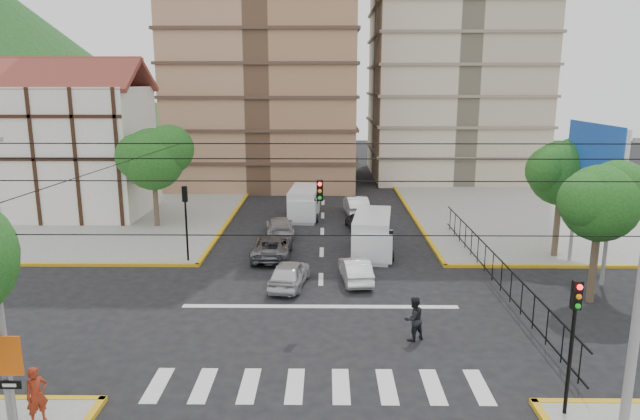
{
  "coord_description": "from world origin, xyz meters",
  "views": [
    {
      "loc": [
        0.27,
        -23.99,
        10.33
      ],
      "look_at": [
        -0.04,
        4.17,
        4.0
      ],
      "focal_mm": 32.0,
      "sensor_mm": 36.0,
      "label": 1
    }
  ],
  "objects_px": {
    "van_right_lane": "(372,236)",
    "van_left_lane": "(304,204)",
    "traffic_light_se": "(573,325)",
    "district_sign": "(8,365)",
    "car_white_front_right": "(355,270)",
    "pedestrian_sw_corner": "(37,395)",
    "pedestrian_crosswalk": "(414,319)",
    "car_silver_front_left": "(290,273)",
    "traffic_light_nw": "(186,211)"
  },
  "relations": [
    {
      "from": "van_left_lane",
      "to": "pedestrian_crosswalk",
      "type": "distance_m",
      "value": 21.96
    },
    {
      "from": "van_left_lane",
      "to": "pedestrian_crosswalk",
      "type": "height_order",
      "value": "van_left_lane"
    },
    {
      "from": "van_right_lane",
      "to": "pedestrian_crosswalk",
      "type": "xyz_separation_m",
      "value": [
        0.75,
        -11.84,
        -0.26
      ]
    },
    {
      "from": "pedestrian_sw_corner",
      "to": "pedestrian_crosswalk",
      "type": "distance_m",
      "value": 13.8
    },
    {
      "from": "district_sign",
      "to": "van_right_lane",
      "type": "bearing_deg",
      "value": 57.63
    },
    {
      "from": "car_white_front_right",
      "to": "pedestrian_crosswalk",
      "type": "distance_m",
      "value": 7.32
    },
    {
      "from": "pedestrian_crosswalk",
      "to": "car_white_front_right",
      "type": "bearing_deg",
      "value": -103.82
    },
    {
      "from": "district_sign",
      "to": "pedestrian_sw_corner",
      "type": "height_order",
      "value": "district_sign"
    },
    {
      "from": "district_sign",
      "to": "van_left_lane",
      "type": "xyz_separation_m",
      "value": [
        7.36,
        28.24,
        -1.32
      ]
    },
    {
      "from": "van_right_lane",
      "to": "district_sign",
      "type": "bearing_deg",
      "value": -115.04
    },
    {
      "from": "traffic_light_nw",
      "to": "van_left_lane",
      "type": "distance_m",
      "value": 13.04
    },
    {
      "from": "traffic_light_se",
      "to": "van_right_lane",
      "type": "relative_size",
      "value": 0.78
    },
    {
      "from": "van_right_lane",
      "to": "van_left_lane",
      "type": "bearing_deg",
      "value": 122.9
    },
    {
      "from": "traffic_light_se",
      "to": "district_sign",
      "type": "xyz_separation_m",
      "value": [
        -16.6,
        -1.44,
        -0.66
      ]
    },
    {
      "from": "traffic_light_se",
      "to": "car_silver_front_left",
      "type": "distance_m",
      "value": 15.22
    },
    {
      "from": "district_sign",
      "to": "van_left_lane",
      "type": "distance_m",
      "value": 29.22
    },
    {
      "from": "traffic_light_se",
      "to": "district_sign",
      "type": "distance_m",
      "value": 16.68
    },
    {
      "from": "district_sign",
      "to": "car_silver_front_left",
      "type": "bearing_deg",
      "value": 61.34
    },
    {
      "from": "car_white_front_right",
      "to": "traffic_light_se",
      "type": "bearing_deg",
      "value": 109.23
    },
    {
      "from": "traffic_light_se",
      "to": "pedestrian_sw_corner",
      "type": "xyz_separation_m",
      "value": [
        -16.3,
        -0.67,
        -2.06
      ]
    },
    {
      "from": "district_sign",
      "to": "van_left_lane",
      "type": "bearing_deg",
      "value": 75.39
    },
    {
      "from": "van_right_lane",
      "to": "pedestrian_sw_corner",
      "type": "height_order",
      "value": "van_right_lane"
    },
    {
      "from": "pedestrian_crosswalk",
      "to": "district_sign",
      "type": "bearing_deg",
      "value": -1.11
    },
    {
      "from": "district_sign",
      "to": "pedestrian_crosswalk",
      "type": "relative_size",
      "value": 1.72
    },
    {
      "from": "traffic_light_se",
      "to": "district_sign",
      "type": "height_order",
      "value": "traffic_light_se"
    },
    {
      "from": "traffic_light_nw",
      "to": "pedestrian_crosswalk",
      "type": "relative_size",
      "value": 2.37
    },
    {
      "from": "traffic_light_nw",
      "to": "pedestrian_sw_corner",
      "type": "relative_size",
      "value": 2.44
    },
    {
      "from": "van_right_lane",
      "to": "van_left_lane",
      "type": "relative_size",
      "value": 1.07
    },
    {
      "from": "van_left_lane",
      "to": "district_sign",
      "type": "bearing_deg",
      "value": -100.65
    },
    {
      "from": "district_sign",
      "to": "car_silver_front_left",
      "type": "relative_size",
      "value": 0.78
    },
    {
      "from": "pedestrian_sw_corner",
      "to": "traffic_light_nw",
      "type": "bearing_deg",
      "value": 38.18
    },
    {
      "from": "pedestrian_sw_corner",
      "to": "van_left_lane",
      "type": "bearing_deg",
      "value": 26.23
    },
    {
      "from": "van_left_lane",
      "to": "car_silver_front_left",
      "type": "xyz_separation_m",
      "value": [
        -0.17,
        -15.09,
        -0.44
      ]
    },
    {
      "from": "van_left_lane",
      "to": "pedestrian_crosswalk",
      "type": "bearing_deg",
      "value": -72.12
    },
    {
      "from": "car_white_front_right",
      "to": "van_left_lane",
      "type": "bearing_deg",
      "value": -83.4
    },
    {
      "from": "car_white_front_right",
      "to": "car_silver_front_left",
      "type": "bearing_deg",
      "value": 6.84
    },
    {
      "from": "traffic_light_se",
      "to": "car_white_front_right",
      "type": "bearing_deg",
      "value": 115.5
    },
    {
      "from": "van_left_lane",
      "to": "car_silver_front_left",
      "type": "height_order",
      "value": "van_left_lane"
    },
    {
      "from": "traffic_light_se",
      "to": "pedestrian_sw_corner",
      "type": "height_order",
      "value": "traffic_light_se"
    },
    {
      "from": "district_sign",
      "to": "van_right_lane",
      "type": "xyz_separation_m",
      "value": [
        11.9,
        18.77,
        -1.26
      ]
    },
    {
      "from": "car_silver_front_left",
      "to": "van_right_lane",
      "type": "bearing_deg",
      "value": -120.99
    },
    {
      "from": "van_left_lane",
      "to": "car_silver_front_left",
      "type": "distance_m",
      "value": 15.1
    },
    {
      "from": "traffic_light_se",
      "to": "traffic_light_nw",
      "type": "distance_m",
      "value": 22.06
    },
    {
      "from": "van_left_lane",
      "to": "pedestrian_crosswalk",
      "type": "xyz_separation_m",
      "value": [
        5.28,
        -21.31,
        -0.21
      ]
    },
    {
      "from": "district_sign",
      "to": "pedestrian_crosswalk",
      "type": "height_order",
      "value": "district_sign"
    },
    {
      "from": "traffic_light_nw",
      "to": "district_sign",
      "type": "xyz_separation_m",
      "value": [
        -1.0,
        -17.04,
        -0.66
      ]
    },
    {
      "from": "car_silver_front_left",
      "to": "car_white_front_right",
      "type": "height_order",
      "value": "car_silver_front_left"
    },
    {
      "from": "traffic_light_se",
      "to": "car_white_front_right",
      "type": "height_order",
      "value": "traffic_light_se"
    },
    {
      "from": "traffic_light_se",
      "to": "district_sign",
      "type": "relative_size",
      "value": 1.38
    },
    {
      "from": "district_sign",
      "to": "car_white_front_right",
      "type": "relative_size",
      "value": 0.82
    }
  ]
}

